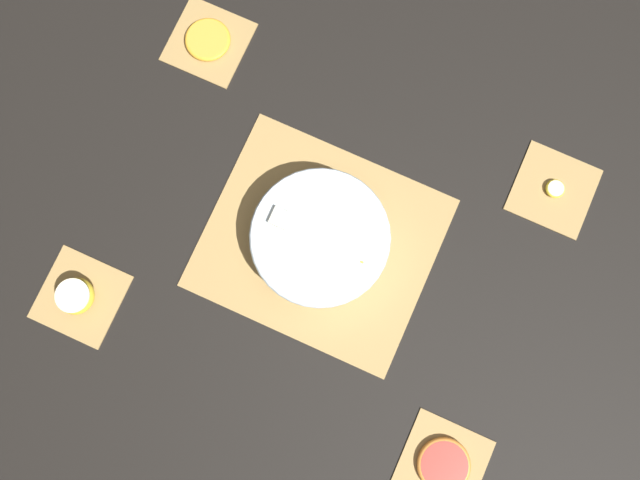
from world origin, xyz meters
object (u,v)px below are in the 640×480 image
object	(u,v)px
orange_slice_whole	(208,40)
banana_coin_single	(555,189)
grapefruit_slice	(444,465)
apple_half	(76,296)
fruit_salad_bowl	(320,239)

from	to	relation	value
orange_slice_whole	banana_coin_single	distance (m)	0.70
banana_coin_single	grapefruit_slice	size ratio (longest dim) A/B	0.38
orange_slice_whole	grapefruit_slice	xyz separation A→B (m)	(-0.70, 0.53, 0.00)
orange_slice_whole	grapefruit_slice	world-z (taller)	grapefruit_slice
apple_half	fruit_salad_bowl	bearing A→B (deg)	-143.03
fruit_salad_bowl	apple_half	distance (m)	0.44
apple_half	banana_coin_single	world-z (taller)	apple_half
grapefruit_slice	fruit_salad_bowl	bearing A→B (deg)	-36.98
apple_half	orange_slice_whole	xyz separation A→B (m)	(0.00, -0.53, -0.01)
apple_half	grapefruit_slice	xyz separation A→B (m)	(-0.70, -0.00, -0.01)
apple_half	grapefruit_slice	distance (m)	0.70
fruit_salad_bowl	banana_coin_single	world-z (taller)	fruit_salad_bowl
orange_slice_whole	banana_coin_single	xyz separation A→B (m)	(-0.70, 0.00, -0.00)
fruit_salad_bowl	banana_coin_single	distance (m)	0.44
fruit_salad_bowl	orange_slice_whole	size ratio (longest dim) A/B	2.80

